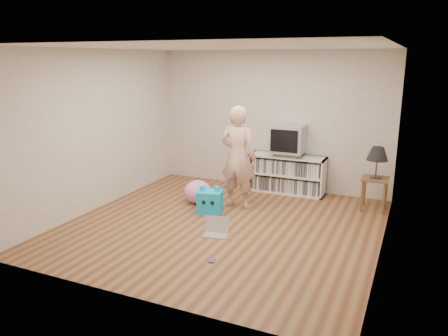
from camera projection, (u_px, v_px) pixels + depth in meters
ground at (223, 225)px, 6.58m from camera, size 4.50×4.50×0.00m
walls at (223, 140)px, 6.26m from camera, size 4.52×4.52×2.60m
ceiling at (223, 47)px, 5.94m from camera, size 4.50×4.50×0.01m
media_unit at (287, 174)px, 8.14m from camera, size 1.40×0.45×0.70m
dvd_deck at (288, 154)px, 8.03m from camera, size 0.45×0.35×0.07m
crt_tv at (288, 139)px, 7.96m from camera, size 0.60×0.53×0.50m
side_table at (375, 186)px, 7.15m from camera, size 0.42×0.42×0.55m
table_lamp at (377, 154)px, 7.02m from camera, size 0.34×0.34×0.52m
person at (238, 157)px, 7.20m from camera, size 0.64×0.43×1.72m
laptop at (216, 230)px, 6.24m from camera, size 0.40×0.34×0.24m
playing_cards at (212, 261)px, 5.40m from camera, size 0.08×0.10×0.02m
plush_blue at (210, 201)px, 7.08m from camera, size 0.45×0.39×0.45m
plush_pink at (198, 192)px, 7.56m from camera, size 0.49×0.49×0.40m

